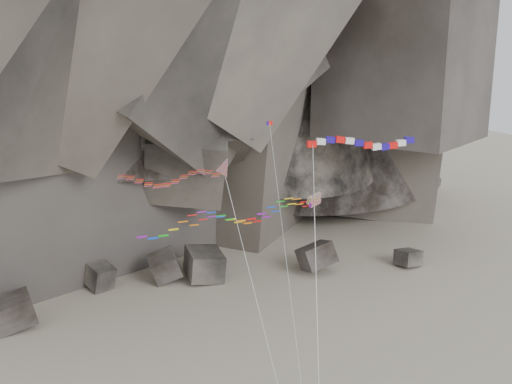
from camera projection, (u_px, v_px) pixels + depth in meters
name	position (u px, v px, depth m)	size (l,w,h in m)	color
boulder_field	(2.00, 305.00, 73.69)	(79.16, 15.18, 7.88)	#47423F
delta_kite	(167.00, 178.00, 47.38)	(8.67, 17.62, 22.54)	red
banner_kite	(361.00, 146.00, 46.04)	(12.51, 12.23, 24.47)	red
parafoil_kite	(225.00, 217.00, 42.27)	(13.52, 10.55, 20.83)	yellow
pennant_kite	(283.00, 238.00, 46.53)	(4.41, 17.11, 24.90)	red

